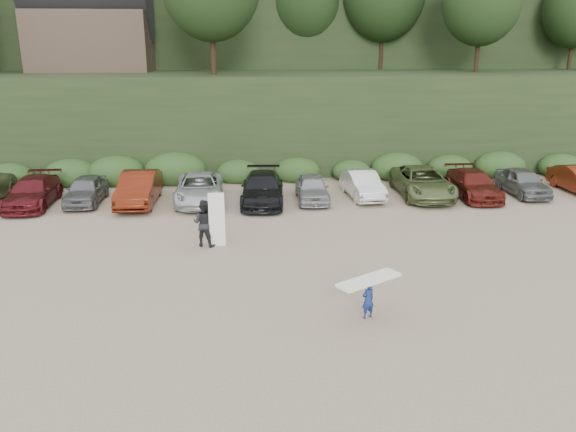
{
  "coord_description": "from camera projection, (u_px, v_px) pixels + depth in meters",
  "views": [
    {
      "loc": [
        -1.71,
        -18.19,
        7.82
      ],
      "look_at": [
        -0.01,
        3.0,
        1.3
      ],
      "focal_mm": 35.0,
      "sensor_mm": 36.0,
      "label": 1
    }
  ],
  "objects": [
    {
      "name": "adult_surfer",
      "position": [
        205.0,
        223.0,
        22.47
      ],
      "size": [
        1.41,
        0.99,
        2.27
      ],
      "color": "black",
      "rests_on": "ground"
    },
    {
      "name": "ground",
      "position": [
        295.0,
        276.0,
        19.76
      ],
      "size": [
        120.0,
        120.0,
        0.0
      ],
      "primitive_type": "plane",
      "color": "tan",
      "rests_on": "ground"
    },
    {
      "name": "hillside_backdrop",
      "position": [
        256.0,
        5.0,
        50.69
      ],
      "size": [
        90.0,
        41.5,
        28.0
      ],
      "color": "black",
      "rests_on": "ground"
    },
    {
      "name": "parked_cars",
      "position": [
        207.0,
        188.0,
        28.83
      ],
      "size": [
        39.64,
        6.14,
        1.63
      ],
      "color": "silver",
      "rests_on": "ground"
    },
    {
      "name": "child_surfer",
      "position": [
        368.0,
        291.0,
        16.5
      ],
      "size": [
        2.11,
        1.61,
        1.27
      ],
      "color": "navy",
      "rests_on": "ground"
    }
  ]
}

